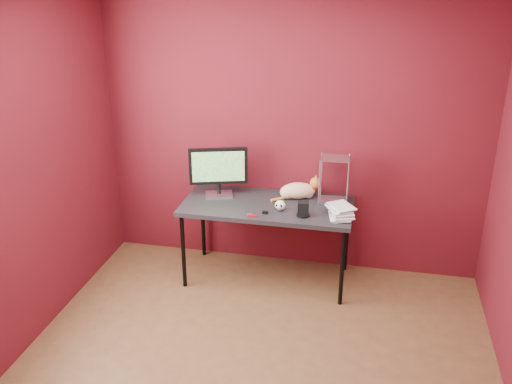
% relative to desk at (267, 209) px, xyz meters
% --- Properties ---
extents(room, '(3.52, 3.52, 2.61)m').
position_rel_desk_xyz_m(room, '(0.15, -1.37, 0.75)').
color(room, '#51331B').
rests_on(room, ground).
extents(desk, '(1.50, 0.70, 0.75)m').
position_rel_desk_xyz_m(desk, '(0.00, 0.00, 0.00)').
color(desk, black).
rests_on(desk, ground).
extents(monitor, '(0.51, 0.23, 0.45)m').
position_rel_desk_xyz_m(monitor, '(-0.47, 0.10, 0.30)').
color(monitor, '#B9BABE').
rests_on(monitor, desk).
extents(cat, '(0.43, 0.26, 0.22)m').
position_rel_desk_xyz_m(cat, '(0.25, 0.19, 0.13)').
color(cat, orange).
rests_on(cat, desk).
extents(skull_mug, '(0.09, 0.09, 0.09)m').
position_rel_desk_xyz_m(skull_mug, '(0.13, -0.11, 0.10)').
color(skull_mug, white).
rests_on(skull_mug, desk).
extents(speaker, '(0.11, 0.11, 0.13)m').
position_rel_desk_xyz_m(speaker, '(0.34, -0.18, 0.11)').
color(speaker, black).
rests_on(speaker, desk).
extents(book_stack, '(0.27, 0.28, 1.14)m').
position_rel_desk_xyz_m(book_stack, '(0.57, -0.16, 0.62)').
color(book_stack, beige).
rests_on(book_stack, desk).
extents(wire_rack, '(0.26, 0.21, 0.42)m').
position_rel_desk_xyz_m(wire_rack, '(0.56, 0.18, 0.26)').
color(wire_rack, '#B9BABE').
rests_on(wire_rack, desk).
extents(pocket_knife, '(0.08, 0.03, 0.02)m').
position_rel_desk_xyz_m(pocket_knife, '(-0.08, -0.29, 0.06)').
color(pocket_knife, maroon).
rests_on(pocket_knife, desk).
extents(black_gadget, '(0.05, 0.03, 0.02)m').
position_rel_desk_xyz_m(black_gadget, '(0.02, -0.21, 0.06)').
color(black_gadget, black).
rests_on(black_gadget, desk).
extents(washer, '(0.05, 0.05, 0.00)m').
position_rel_desk_xyz_m(washer, '(-0.11, -0.25, 0.05)').
color(washer, '#B9BABE').
rests_on(washer, desk).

